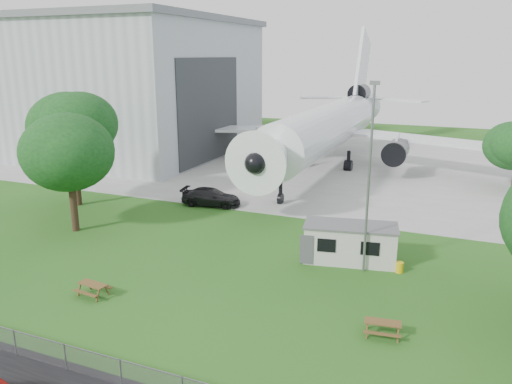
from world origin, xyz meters
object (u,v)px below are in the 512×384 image
at_px(hangar, 93,84).
at_px(airliner, 329,125).
at_px(picnic_east, 382,335).
at_px(picnic_west, 94,295).
at_px(site_cabin, 350,243).

distance_m(hangar, airliner, 36.21).
relative_size(airliner, picnic_east, 26.52).
bearing_deg(airliner, picnic_east, -71.27).
xyz_separation_m(airliner, picnic_east, (12.56, -37.04, -5.27)).
distance_m(airliner, picnic_east, 39.46).
height_order(picnic_west, picnic_east, same).
bearing_deg(hangar, picnic_east, -37.46).
height_order(hangar, picnic_west, hangar).
bearing_deg(site_cabin, airliner, 107.60).
bearing_deg(picnic_east, airliner, 101.27).
bearing_deg(airliner, picnic_west, -95.41).
xyz_separation_m(hangar, airliner, (35.97, -0.14, -4.14)).
relative_size(hangar, site_cabin, 6.19).
relative_size(picnic_west, picnic_east, 1.00).
bearing_deg(picnic_east, picnic_west, -179.99).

